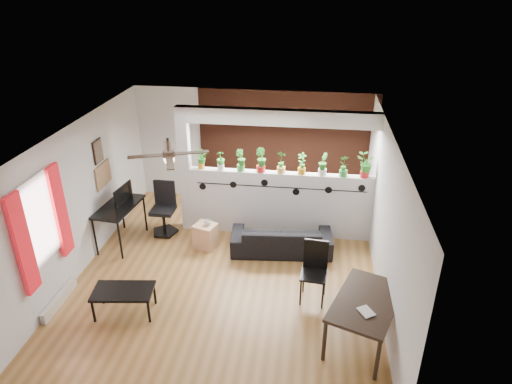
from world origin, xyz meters
name	(u,v)px	position (x,y,z in m)	size (l,w,h in m)	color
room_shell	(226,208)	(0.00, 0.00, 1.30)	(6.30, 7.10, 2.90)	brown
partition_wall	(280,204)	(0.80, 1.50, 0.68)	(3.60, 0.18, 1.35)	#BCBCC1
ceiling_header	(282,118)	(0.80, 1.50, 2.45)	(3.60, 0.18, 0.30)	silver
pier_column	(185,170)	(-1.11, 1.50, 1.30)	(0.22, 0.20, 2.60)	#BCBCC1
brick_panel	(286,149)	(0.80, 2.97, 1.30)	(3.90, 0.05, 2.60)	#A94D31
vine_decal	(280,187)	(0.80, 1.40, 1.08)	(3.31, 0.01, 0.30)	black
window_assembly	(40,223)	(-2.56, -1.20, 1.51)	(0.09, 1.30, 1.55)	white
baseboard_heater	(59,299)	(-2.54, -1.20, 0.09)	(0.08, 1.00, 0.18)	beige
corkboard	(103,175)	(-2.58, 0.95, 1.35)	(0.03, 0.60, 0.45)	#8A6442
framed_art	(98,151)	(-2.58, 0.90, 1.85)	(0.03, 0.34, 0.44)	#8C7259
ceiling_fan	(169,156)	(-0.80, -0.30, 2.31)	(1.19, 1.19, 0.43)	black
potted_plant_0	(201,159)	(-0.78, 1.50, 1.55)	(0.19, 0.15, 0.37)	orange
potted_plant_1	(221,160)	(-0.39, 1.50, 1.55)	(0.24, 0.22, 0.38)	white
potted_plant_2	(241,160)	(0.01, 1.50, 1.58)	(0.25, 0.22, 0.43)	green
potted_plant_3	(261,160)	(0.41, 1.50, 1.60)	(0.32, 0.31, 0.48)	red
potted_plant_4	(281,161)	(0.80, 1.50, 1.59)	(0.28, 0.24, 0.45)	gold
potted_plant_5	(302,163)	(1.20, 1.50, 1.58)	(0.24, 0.20, 0.43)	orange
potted_plant_6	(323,163)	(1.59, 1.50, 1.58)	(0.22, 0.26, 0.44)	white
potted_plant_7	(344,165)	(1.99, 1.50, 1.58)	(0.25, 0.21, 0.43)	#318734
potted_plant_8	(365,165)	(2.38, 1.50, 1.59)	(0.26, 0.21, 0.46)	#B01F1C
sofa	(281,239)	(0.89, 0.83, 0.27)	(1.82, 0.72, 0.53)	black
cube_shelf	(206,236)	(-0.58, 0.79, 0.24)	(0.40, 0.35, 0.49)	tan
cup	(208,223)	(-0.53, 0.79, 0.54)	(0.13, 0.13, 0.11)	gray
computer_desk	(119,209)	(-2.25, 0.73, 0.74)	(0.70, 1.18, 0.82)	black
monitor	(121,198)	(-2.25, 0.88, 0.92)	(0.06, 0.35, 0.20)	black
office_chair	(164,212)	(-1.53, 1.23, 0.48)	(0.56, 0.56, 1.08)	black
dining_table	(366,305)	(2.25, -1.37, 0.65)	(1.22, 1.53, 0.73)	black
book	(361,313)	(2.15, -1.67, 0.74)	(0.17, 0.23, 0.02)	gray
folding_chair	(315,265)	(1.52, -0.46, 0.61)	(0.46, 0.46, 1.03)	black
coffee_table	(123,293)	(-1.40, -1.25, 0.39)	(0.98, 0.63, 0.43)	black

